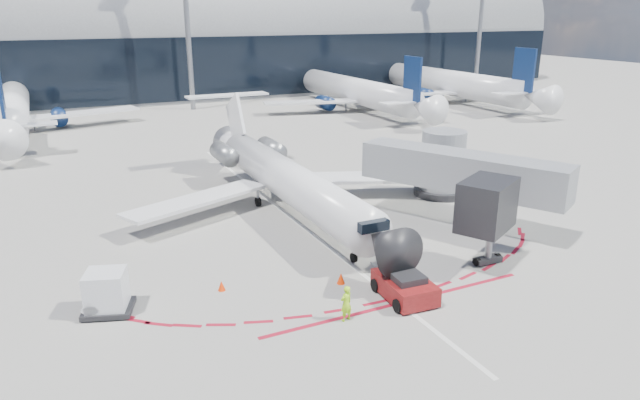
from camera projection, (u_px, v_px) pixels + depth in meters
name	position (u px, v px, depth m)	size (l,w,h in m)	color
ground	(300.00, 225.00, 36.47)	(260.00, 260.00, 0.00)	slate
apron_centerline	(288.00, 215.00, 38.18)	(0.25, 40.00, 0.01)	silver
apron_stop_bar	(399.00, 303.00, 26.65)	(14.00, 0.25, 0.01)	maroon
terminal_building	(131.00, 41.00, 89.30)	(150.00, 24.15, 24.00)	gray
jet_bridge	(456.00, 173.00, 37.01)	(10.03, 15.20, 4.90)	gray
light_mast_centre	(187.00, 15.00, 75.62)	(0.70, 0.70, 25.00)	gray
light_mast_east	(481.00, 14.00, 96.31)	(0.70, 0.70, 25.00)	gray
regional_jet	(283.00, 177.00, 38.78)	(22.11, 27.27, 6.83)	white
pushback_tug	(405.00, 287.00, 26.97)	(2.37, 5.17, 1.33)	#5F0D0E
ramp_worker	(346.00, 303.00, 24.92)	(0.61, 0.40, 1.67)	#B2FF1A
uld_container	(107.00, 293.00, 25.54)	(2.59, 2.39, 2.00)	black
safety_cone_left	(222.00, 286.00, 27.80)	(0.37, 0.37, 0.51)	#FF3605
safety_cone_right	(341.00, 278.00, 28.50)	(0.41, 0.41, 0.57)	#FF3605
bg_airliner_1	(7.00, 85.00, 63.25)	(32.22, 34.12, 10.42)	white
bg_airliner_2	(356.00, 73.00, 77.81)	(31.20, 33.04, 10.09)	white
bg_airliner_3	(453.00, 65.00, 84.86)	(33.31, 35.27, 10.78)	white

